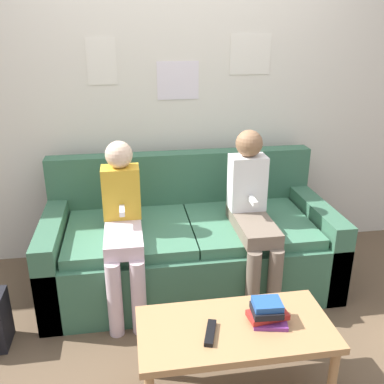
% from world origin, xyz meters
% --- Properties ---
extents(ground_plane, '(10.00, 10.00, 0.00)m').
position_xyz_m(ground_plane, '(0.00, 0.00, 0.00)').
color(ground_plane, brown).
extents(wall_back, '(8.00, 0.06, 2.60)m').
position_xyz_m(wall_back, '(0.00, 1.13, 1.30)').
color(wall_back, silver).
rests_on(wall_back, ground_plane).
extents(couch, '(1.97, 0.92, 0.87)m').
position_xyz_m(couch, '(0.00, 0.58, 0.29)').
color(couch, '#38664C').
rests_on(couch, ground_plane).
extents(coffee_table, '(0.93, 0.46, 0.42)m').
position_xyz_m(coffee_table, '(0.06, -0.50, 0.36)').
color(coffee_table, '#AD7F51').
rests_on(coffee_table, ground_plane).
extents(person_left, '(0.24, 0.61, 1.08)m').
position_xyz_m(person_left, '(-0.45, 0.36, 0.61)').
color(person_left, silver).
rests_on(person_left, ground_plane).
extents(person_right, '(0.24, 0.61, 1.12)m').
position_xyz_m(person_right, '(0.39, 0.37, 0.63)').
color(person_right, '#756656').
rests_on(person_right, ground_plane).
extents(tv_remote, '(0.09, 0.17, 0.02)m').
position_xyz_m(tv_remote, '(-0.07, -0.54, 0.43)').
color(tv_remote, black).
rests_on(tv_remote, coffee_table).
extents(book_stack, '(0.20, 0.17, 0.11)m').
position_xyz_m(book_stack, '(0.22, -0.49, 0.47)').
color(book_stack, '#7A3389').
rests_on(book_stack, coffee_table).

